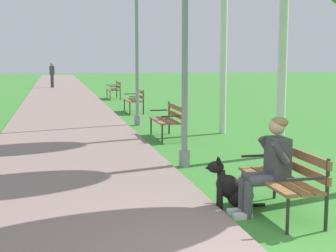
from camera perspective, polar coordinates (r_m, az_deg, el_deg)
name	(u,v)px	position (r m, az deg, el deg)	size (l,w,h in m)	color
paved_path	(61,94)	(28.06, -12.14, 3.66)	(3.46, 60.00, 0.04)	gray
park_bench_near	(285,175)	(6.50, 13.30, -5.46)	(0.55, 1.50, 0.85)	olive
park_bench_mid	(168,118)	(12.26, 0.02, 0.95)	(0.55, 1.50, 0.85)	olive
park_bench_far	(135,98)	(18.09, -3.79, 3.16)	(0.55, 1.50, 0.85)	olive
park_bench_furthest	(115,88)	(24.23, -6.14, 4.32)	(0.55, 1.50, 0.85)	olive
person_seated_on_near_bench	(269,162)	(6.41, 11.54, -4.06)	(0.74, 0.49, 1.25)	#4C4C51
dog_black	(233,189)	(6.70, 7.43, -7.14)	(0.83, 0.31, 0.71)	black
lamp_post_near	(185,38)	(8.95, 1.95, 10.09)	(0.24, 0.24, 4.52)	gray
lamp_post_mid	(137,45)	(14.56, -3.56, 9.28)	(0.24, 0.24, 4.55)	gray
pedestrian_distant	(52,75)	(33.52, -13.14, 5.69)	(0.32, 0.22, 1.65)	#383842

